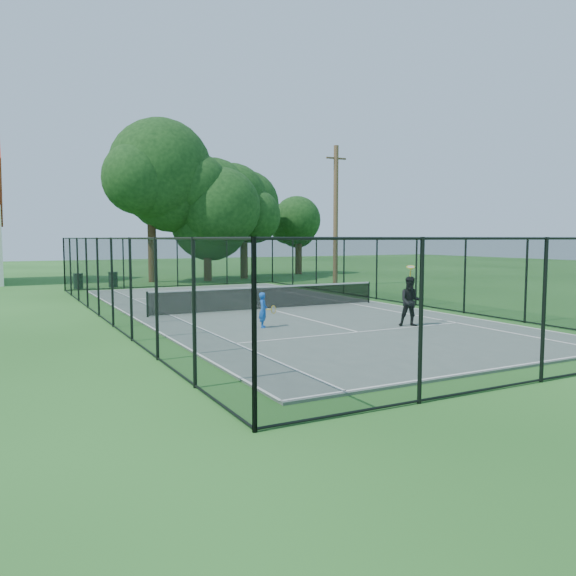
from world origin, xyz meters
name	(u,v)px	position (x,y,z in m)	size (l,w,h in m)	color
ground	(269,311)	(0.00, 0.00, 0.00)	(120.00, 120.00, 0.00)	#1E4C1A
tennis_court	(269,310)	(0.00, 0.00, 0.03)	(11.00, 24.00, 0.06)	#526059
tennis_net	(269,297)	(0.00, 0.00, 0.58)	(10.08, 0.08, 0.95)	black
fence	(269,274)	(0.00, 0.00, 1.50)	(13.10, 26.10, 3.00)	black
tree_near_left	(151,197)	(-0.45, 17.36, 5.75)	(7.17, 7.17, 9.35)	#332114
tree_near_mid	(207,210)	(3.22, 16.58, 4.91)	(6.09, 6.09, 7.97)	#332114
tree_near_right	(244,211)	(6.43, 17.65, 4.98)	(5.68, 5.68, 7.84)	#332114
tree_far_right	(299,231)	(12.46, 20.25, 3.58)	(4.38, 4.38, 5.80)	#332114
trash_bin_left	(78,281)	(-5.63, 14.25, 0.46)	(0.58, 0.58, 0.91)	black
trash_bin_right	(113,279)	(-3.61, 14.39, 0.47)	(0.58, 0.58, 0.93)	black
utility_pole	(336,215)	(8.93, 9.00, 4.39)	(1.40, 0.30, 8.65)	#4C3823
player_blue	(263,310)	(-2.23, -4.21, 0.64)	(0.81, 0.50, 1.15)	blue
player_black	(411,301)	(2.21, -6.24, 0.89)	(1.01, 0.97, 2.02)	black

